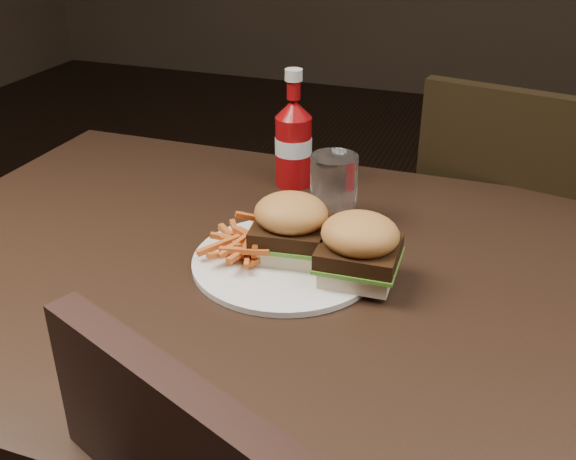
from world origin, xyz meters
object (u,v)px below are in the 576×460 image
(dining_table, at_px, (290,283))
(chair_far, at_px, (534,288))
(tumbler, at_px, (334,191))
(plate, at_px, (286,262))
(ketchup_bottle, at_px, (293,152))

(dining_table, xyz_separation_m, chair_far, (0.35, 0.61, -0.30))
(dining_table, bearing_deg, tumbler, 84.72)
(dining_table, distance_m, tumbler, 0.18)
(tumbler, bearing_deg, plate, -100.03)
(chair_far, distance_m, tumbler, 0.68)
(chair_far, bearing_deg, dining_table, 71.64)
(dining_table, bearing_deg, ketchup_bottle, 108.48)
(dining_table, relative_size, plate, 4.60)
(tumbler, bearing_deg, dining_table, -95.28)
(chair_far, bearing_deg, tumbler, 64.83)
(ketchup_bottle, distance_m, tumbler, 0.16)
(chair_far, distance_m, plate, 0.77)
(dining_table, height_order, chair_far, dining_table)
(plate, relative_size, ketchup_bottle, 2.09)
(chair_far, relative_size, plate, 1.74)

